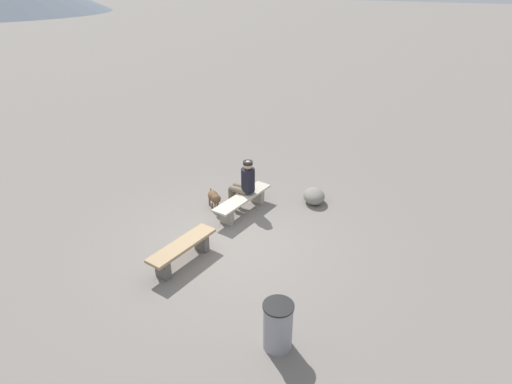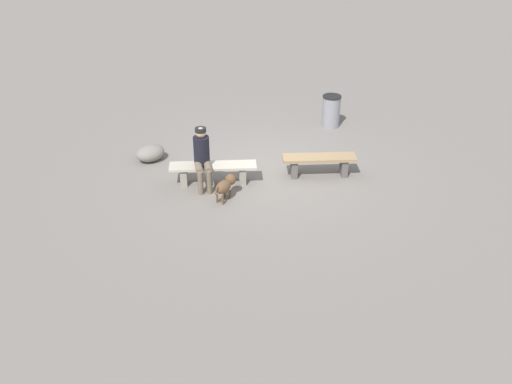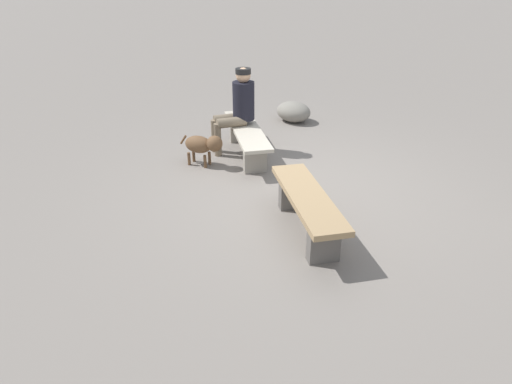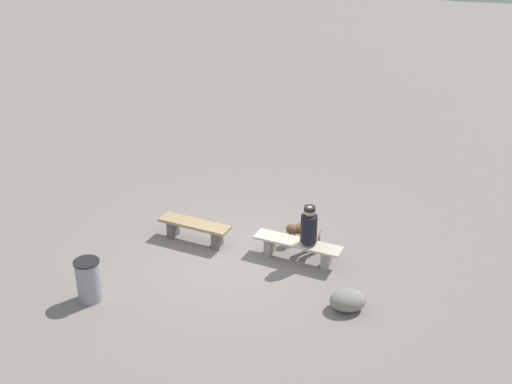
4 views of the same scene
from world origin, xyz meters
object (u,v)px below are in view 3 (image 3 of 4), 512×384
at_px(seated_person, 238,105).
at_px(dog, 203,145).
at_px(bench_right, 247,136).
at_px(boulder, 294,112).
at_px(bench_left, 307,206).

distance_m(seated_person, dog, 0.87).
distance_m(bench_right, boulder, 1.87).
xyz_separation_m(seated_person, boulder, (1.11, -1.38, -0.56)).
height_order(seated_person, dog, seated_person).
height_order(bench_left, dog, dog).
relative_size(bench_right, dog, 3.32).
bearing_deg(dog, seated_person, 72.38).
relative_size(seated_person, dog, 2.29).
xyz_separation_m(bench_right, dog, (-0.19, 0.71, 0.02)).
bearing_deg(boulder, bench_right, 135.35).
bearing_deg(bench_left, seated_person, 7.17).
height_order(bench_right, boulder, bench_right).
distance_m(bench_right, dog, 0.74).
bearing_deg(bench_right, boulder, -38.93).
distance_m(bench_left, dog, 2.24).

